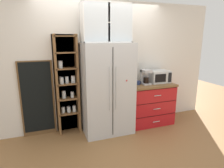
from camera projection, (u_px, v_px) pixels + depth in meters
The scene contains 11 objects.
ground_plane at pixel (108, 131), 3.85m from camera, with size 10.78×10.78×0.00m, color olive.
wall_back_cream at pixel (101, 66), 3.91m from camera, with size 5.07×0.10×2.55m, color silver.
refrigerator at pixel (107, 89), 3.67m from camera, with size 0.94×0.66×1.75m.
pantry_shelf_column at pixel (67, 84), 3.65m from camera, with size 0.46×0.26×1.90m.
counter_cabinet at pixel (150, 103), 4.13m from camera, with size 0.98×0.59×0.89m.
microwave at pixel (159, 76), 4.12m from camera, with size 0.44×0.33×0.26m.
coffee_maker at pixel (145, 77), 3.96m from camera, with size 0.17×0.20×0.31m.
mug_navy at pixel (138, 83), 3.92m from camera, with size 0.12×0.08×0.08m.
bottle_green at pixel (131, 80), 3.93m from camera, with size 0.06×0.06×0.24m.
upper_cabinet at pixel (106, 23), 3.43m from camera, with size 0.90×0.32×0.68m.
chalkboard_menu at pixel (38, 99), 3.56m from camera, with size 0.60×0.04×1.43m.
Camera 1 is at (-1.11, -3.34, 1.82)m, focal length 30.56 mm.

